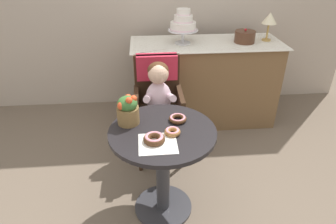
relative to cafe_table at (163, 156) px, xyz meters
The scene contains 13 objects.
ground_plane 0.51m from the cafe_table, ahead, with size 8.00×8.00×0.00m, color #6B5B4C.
cafe_table is the anchor object (origin of this frame).
wicker_chair 0.74m from the cafe_table, 89.22° to the left, with size 0.42×0.45×0.95m.
seated_child 0.60m from the cafe_table, 89.01° to the left, with size 0.27×0.32×0.73m.
paper_napkin 0.26m from the cafe_table, 104.76° to the right, with size 0.24×0.23×0.00m, color white.
donut_front 0.28m from the cafe_table, 43.63° to the left, with size 0.12×0.12×0.03m.
donut_mid 0.27m from the cafe_table, 115.65° to the right, with size 0.14×0.14×0.05m.
donut_side 0.24m from the cafe_table, 39.53° to the right, with size 0.10×0.10×0.04m.
flower_vase 0.40m from the cafe_table, 153.29° to the left, with size 0.15×0.15×0.21m.
display_counter 1.41m from the cafe_table, 67.07° to the left, with size 1.56×0.62×0.90m.
tiered_cake_stand 1.46m from the cafe_table, 76.99° to the left, with size 0.30×0.30×0.34m.
round_layer_cake 1.64m from the cafe_table, 53.89° to the left, with size 0.21×0.21×0.14m.
table_lamp 1.87m from the cafe_table, 48.20° to the left, with size 0.15×0.15×0.28m.
Camera 1 is at (-0.11, -1.63, 1.81)m, focal length 31.79 mm.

